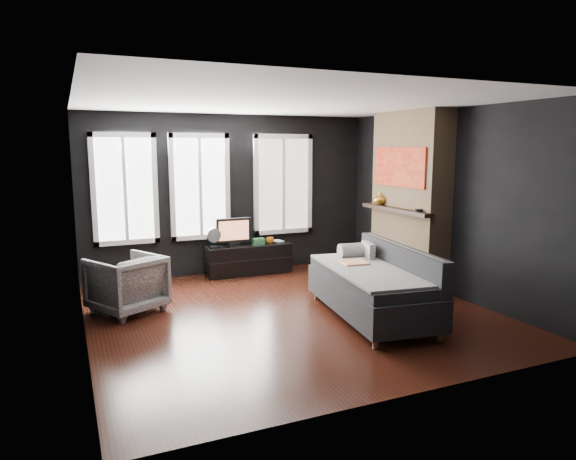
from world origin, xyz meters
name	(u,v)px	position (x,y,z in m)	size (l,w,h in m)	color
floor	(290,313)	(0.00, 0.00, 0.00)	(5.00, 5.00, 0.00)	black
ceiling	(290,102)	(0.00, 0.00, 2.70)	(5.00, 5.00, 0.00)	white
wall_back	(231,195)	(0.00, 2.50, 1.35)	(5.00, 0.02, 2.70)	black
wall_left	(79,222)	(-2.50, 0.00, 1.35)	(0.02, 5.00, 2.70)	black
wall_right	(446,202)	(2.50, 0.00, 1.35)	(0.02, 5.00, 2.70)	black
windows	(205,133)	(-0.45, 2.46, 2.38)	(4.00, 0.16, 1.76)	white
fireplace	(410,199)	(2.30, 0.60, 1.35)	(0.70, 1.62, 2.70)	#93724C
sofa	(371,282)	(0.87, -0.57, 0.46)	(1.07, 2.14, 0.92)	black
stripe_pillow	(368,256)	(1.18, 0.00, 0.66)	(0.09, 0.36, 0.36)	gray
armchair	(126,281)	(-1.95, 0.90, 0.42)	(0.81, 0.76, 0.83)	silver
media_console	(248,259)	(0.20, 2.24, 0.25)	(1.46, 0.46, 0.50)	black
monitor	(233,230)	(-0.05, 2.24, 0.77)	(0.60, 0.13, 0.54)	black
desk_fan	(214,238)	(-0.41, 2.20, 0.68)	(0.24, 0.24, 0.35)	gray
mug	(270,240)	(0.59, 2.21, 0.57)	(0.14, 0.11, 0.14)	#C96A12
book	(274,236)	(0.71, 2.33, 0.61)	(0.16, 0.02, 0.22)	tan
storage_box	(259,241)	(0.38, 2.20, 0.56)	(0.19, 0.12, 0.11)	#2E6940
mantel_vase	(380,199)	(2.05, 1.05, 1.33)	(0.20, 0.21, 0.20)	gold
mantel_clock	(419,210)	(2.05, 0.05, 1.25)	(0.11, 0.11, 0.04)	black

